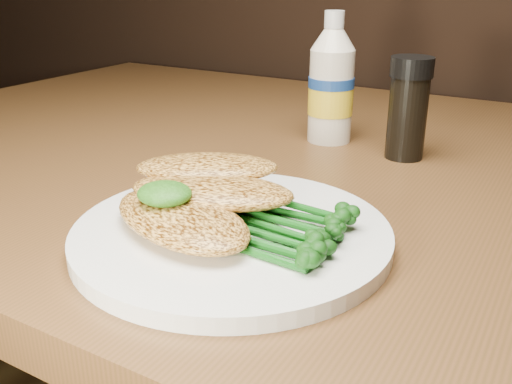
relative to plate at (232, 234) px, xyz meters
The scene contains 8 objects.
plate is the anchor object (origin of this frame).
chicken_front 0.04m from the plate, 135.13° to the right, with size 0.14×0.08×0.02m, color #EEAA4B.
chicken_mid 0.04m from the plate, 153.47° to the left, with size 0.14×0.07×0.02m, color #EEAA4B.
chicken_back 0.08m from the plate, 140.31° to the left, with size 0.13×0.06×0.02m, color #EEAA4B.
pesto_front 0.06m from the plate, 149.73° to the right, with size 0.04×0.04×0.02m, color #133608.
broccolini_bundle 0.04m from the plate, ahead, with size 0.12×0.09×0.02m, color #125214, non-canonical shape.
mayo_bottle 0.31m from the plate, 98.91° to the left, with size 0.06×0.06×0.16m, color #EFE3CB, non-canonical shape.
pepper_grinder 0.29m from the plate, 78.97° to the left, with size 0.05×0.05×0.11m, color black, non-canonical shape.
Camera 1 is at (0.31, 0.46, 0.96)m, focal length 40.27 mm.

